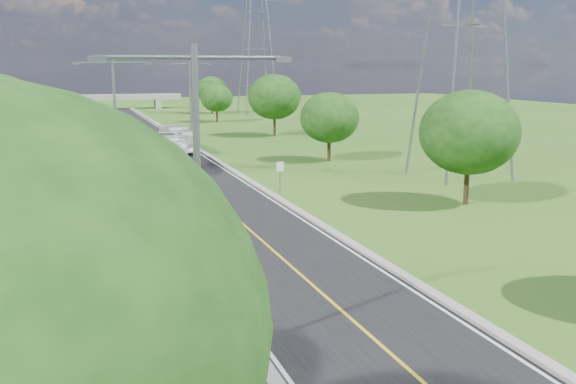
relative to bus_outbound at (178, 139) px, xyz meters
The scene contains 19 objects.
ground 4.75m from the bus_outbound, 115.60° to the right, with size 260.00×260.00×0.00m, color #295A19.
road 3.05m from the bus_outbound, 135.79° to the left, with size 8.00×150.00×0.06m, color black.
curb_left 6.62m from the bus_outbound, 162.93° to the left, with size 0.50×150.00×0.22m, color gray.
curb_right 3.24m from the bus_outbound, 39.80° to the left, with size 0.50×150.00×0.22m, color gray.
speed_limit_sign 26.31m from the bus_outbound, 82.93° to the right, with size 0.55×0.09×2.40m.
overpass 75.94m from the bus_outbound, 91.48° to the left, with size 30.00×3.00×3.20m.
streetlight_near_left 52.89m from the bus_outbound, 98.69° to the right, with size 5.90×0.25×10.00m.
streetlight_mid_left 21.18m from the bus_outbound, 112.63° to the right, with size 5.90×0.25×10.00m.
streetlight_far_right 15.18m from the bus_outbound, 73.80° to the left, with size 5.90×0.25×10.00m.
power_tower_near 33.78m from the bus_outbound, 50.25° to the right, with size 9.00×6.40×28.00m.
power_tower_far 57.70m from the bus_outbound, 64.72° to the left, with size 9.00×6.40×28.00m.
tree_le 37.81m from the bus_outbound, 115.89° to the left, with size 5.88×5.88×6.84m.
tree_rb 37.04m from the bus_outbound, 67.62° to the right, with size 6.72×6.72×7.82m.
tree_rc 18.03m from the bus_outbound, 42.84° to the right, with size 5.88×5.88×6.84m.
tree_rd 19.57m from the bus_outbound, 38.37° to the left, with size 7.14×7.14×8.30m.
tree_re 38.13m from the bus_outbound, 70.75° to the left, with size 5.46×5.46×6.35m.
tree_rf 58.25m from the bus_outbound, 73.99° to the left, with size 6.30×6.30×7.33m.
bus_outbound is the anchor object (origin of this frame).
bus_inbound 12.68m from the bus_outbound, 102.58° to the right, with size 2.60×11.11×3.10m, color white.
Camera 1 is at (-9.60, -6.76, 9.36)m, focal length 40.00 mm.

